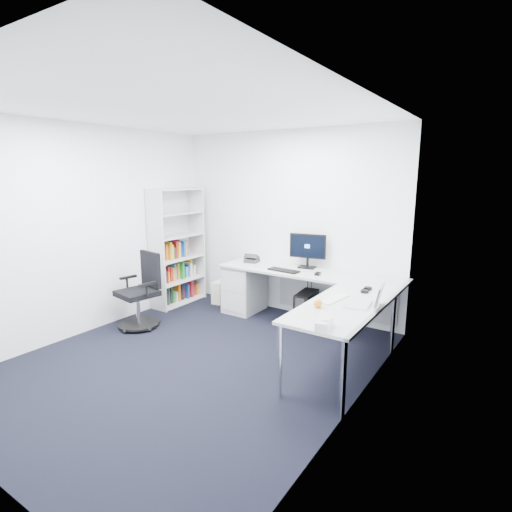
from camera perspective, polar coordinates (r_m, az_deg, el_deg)
The scene contains 21 objects.
ground at distance 4.70m, azimuth -8.90°, elevation -14.63°, with size 4.20×4.20×0.00m, color black.
ceiling at distance 4.27m, azimuth -10.09°, elevation 19.96°, with size 4.20×4.20×0.00m, color white.
wall_back at distance 5.98m, azimuth 4.36°, elevation 4.66°, with size 3.60×0.02×2.70m, color white.
wall_left at distance 5.65m, azimuth -23.01°, elevation 3.38°, with size 0.02×4.20×2.70m, color white.
wall_right at distance 3.35m, azimuth 13.81°, elevation -1.07°, with size 0.02×4.20×2.70m, color white.
l_desk at distance 5.33m, azimuth 5.71°, elevation -6.93°, with size 2.59×1.45×0.76m, color #B1B4B3, non-canonical shape.
drawer_pedestal at distance 6.14m, azimuth -1.68°, elevation -4.58°, with size 0.47×0.58×0.72m, color #B1B4B3.
bookshelf at distance 6.50m, azimuth -11.20°, elevation 1.27°, with size 0.36×0.93×1.86m, color silver, non-canonical shape.
task_chair at distance 5.66m, azimuth -16.64°, elevation -4.82°, with size 0.58×0.58×1.03m, color black, non-canonical shape.
black_pc_tower at distance 5.67m, azimuth 7.19°, elevation -7.41°, with size 0.21×0.47×0.46m, color black.
beige_pc_tower at distance 6.62m, azimuth -4.99°, elevation -5.04°, with size 0.17×0.37×0.36m, color beige.
power_strip at distance 5.77m, azimuth 11.26°, elevation -9.42°, with size 0.33×0.06×0.04m, color silver.
monitor at distance 5.69m, azimuth 7.34°, elevation 0.78°, with size 0.53×0.17×0.51m, color black, non-canonical shape.
black_keyboard at distance 5.51m, azimuth 3.99°, elevation -2.06°, with size 0.45×0.16×0.02m, color black.
mouse at distance 5.36m, azimuth 8.81°, elevation -2.53°, with size 0.06×0.10×0.03m, color black.
desk_phone at distance 6.05m, azimuth -0.59°, elevation -0.27°, with size 0.19×0.19×0.13m, color #272729, non-canonical shape.
laptop at distance 4.19m, azimuth 14.41°, elevation -5.20°, with size 0.35×0.34×0.25m, color silver, non-canonical shape.
white_keyboard at distance 4.35m, azimuth 11.13°, elevation -6.04°, with size 0.12×0.44×0.01m, color silver.
headphones at distance 4.74m, azimuth 15.48°, elevation -4.55°, with size 0.13×0.21×0.05m, color black, non-canonical shape.
orange_fruit at distance 4.06m, azimuth 8.84°, elevation -6.74°, with size 0.08×0.08×0.08m, color orange.
tissue_box at distance 3.55m, azimuth 9.69°, elevation -9.55°, with size 0.11×0.22×0.08m, color silver.
Camera 1 is at (2.88, -3.09, 2.06)m, focal length 28.00 mm.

